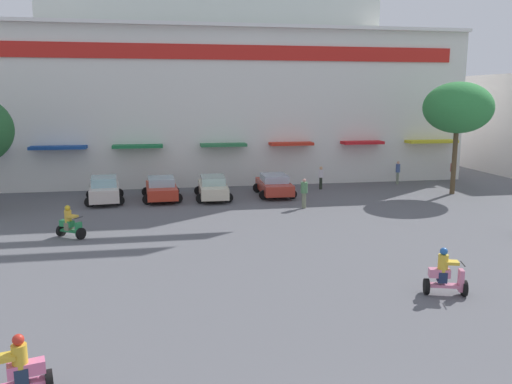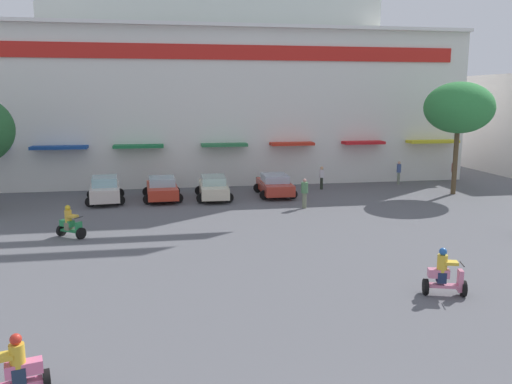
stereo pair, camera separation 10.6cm
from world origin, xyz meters
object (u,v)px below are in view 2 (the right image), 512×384
Objects in this scene: plaza_tree_1 at (459,108)px; parked_car_0 at (105,189)px; pedestrian_1 at (454,170)px; pedestrian_0 at (399,171)px; scooter_rider_3 at (445,276)px; parked_car_1 at (162,188)px; scooter_rider_2 at (70,224)px; parked_car_3 at (275,185)px; scooter_rider_5 at (13,373)px; pedestrian_4 at (322,176)px; pedestrian_2 at (305,192)px; parked_car_2 at (213,187)px.

parked_car_0 is at bearing 177.02° from plaza_tree_1.
plaza_tree_1 is at bearing -120.69° from pedestrian_1.
parked_car_0 is at bearing -171.53° from pedestrian_0.
scooter_rider_3 is (-9.93, -16.33, -4.97)m from plaza_tree_1.
parked_car_1 is 9.23m from scooter_rider_2.
parked_car_0 is 8.07m from scooter_rider_2.
parked_car_0 reaches higher than parked_car_3.
pedestrian_4 is (13.97, 23.39, 0.31)m from scooter_rider_5.
pedestrian_4 reaches higher than parked_car_3.
pedestrian_2 is (12.21, 4.26, 0.36)m from scooter_rider_2.
pedestrian_1 is (24.95, 3.16, 0.15)m from parked_car_0.
pedestrian_0 reaches higher than parked_car_1.
scooter_rider_2 is 0.89× the size of pedestrian_0.
scooter_rider_5 is at bearing -120.85° from pedestrian_4.
plaza_tree_1 is at bearing 13.48° from pedestrian_2.
parked_car_0 is 14.44m from pedestrian_4.
pedestrian_1 is 1.04× the size of pedestrian_4.
pedestrian_0 is (20.15, 24.42, 0.37)m from scooter_rider_5.
pedestrian_1 reaches higher than pedestrian_4.
scooter_rider_5 reaches higher than parked_car_2.
pedestrian_0 is 4.47m from pedestrian_1.
pedestrian_0 reaches higher than parked_car_3.
scooter_rider_5 is (0.33, -21.37, -0.18)m from parked_car_0.
plaza_tree_1 is at bearing -2.98° from parked_car_0.
parked_car_3 is (7.21, 0.10, -0.01)m from parked_car_1.
parked_car_2 is 18.63m from pedestrian_1.
parked_car_1 is at bearing 174.93° from parked_car_2.
scooter_rider_2 is at bearing -95.06° from parked_car_0.
scooter_rider_2 is 28.00m from pedestrian_1.
parked_car_2 is at bearing 47.50° from scooter_rider_2.
parked_car_3 is 2.45× the size of pedestrian_2.
pedestrian_4 is at bearing 33.82° from scooter_rider_2.
plaza_tree_1 is at bearing -21.52° from pedestrian_4.
plaza_tree_1 reaches higher than scooter_rider_5.
pedestrian_0 is at bearing 37.23° from pedestrian_2.
parked_car_2 is 2.49× the size of pedestrian_2.
parked_car_3 is 2.65× the size of pedestrian_4.
pedestrian_2 is 6.44m from pedestrian_4.
parked_car_0 is 2.57× the size of scooter_rider_5.
parked_car_0 is 2.40× the size of pedestrian_0.
parked_car_1 is (3.41, 0.22, -0.07)m from parked_car_0.
plaza_tree_1 reaches higher than scooter_rider_2.
parked_car_2 is at bearing -5.07° from parked_car_1.
scooter_rider_2 reaches higher than scooter_rider_5.
pedestrian_0 is at bearing 8.47° from parked_car_0.
parked_car_1 is at bearing 153.71° from pedestrian_2.
plaza_tree_1 is 30.32m from scooter_rider_5.
pedestrian_4 reaches higher than parked_car_0.
parked_car_3 is at bearing 5.48° from parked_car_2.
parked_car_1 is at bearing 3.75° from parked_car_0.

